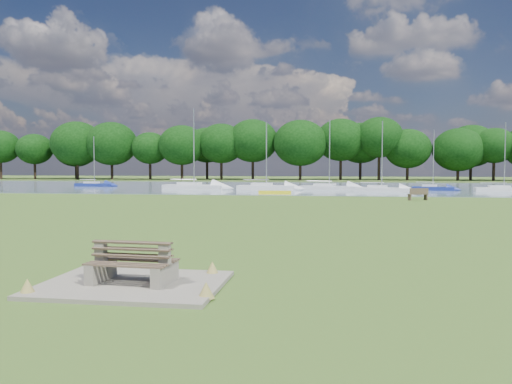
# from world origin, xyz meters

# --- Properties ---
(ground) EXTENTS (220.00, 220.00, 0.00)m
(ground) POSITION_xyz_m (0.00, 0.00, 0.00)
(ground) COLOR olive
(river) EXTENTS (220.00, 40.00, 0.10)m
(river) POSITION_xyz_m (0.00, 42.00, 0.00)
(river) COLOR slate
(river) RESTS_ON ground
(far_bank) EXTENTS (220.00, 20.00, 0.40)m
(far_bank) POSITION_xyz_m (0.00, 72.00, 0.00)
(far_bank) COLOR #4C6626
(far_bank) RESTS_ON ground
(concrete_pad) EXTENTS (4.20, 3.20, 0.10)m
(concrete_pad) POSITION_xyz_m (0.00, -14.00, 0.05)
(concrete_pad) COLOR gray
(concrete_pad) RESTS_ON ground
(bench_pair) EXTENTS (2.01, 1.26, 1.05)m
(bench_pair) POSITION_xyz_m (0.00, -14.00, 0.53)
(bench_pair) COLOR gray
(bench_pair) RESTS_ON concrete_pad
(riverbank_bench) EXTENTS (1.71, 0.98, 1.01)m
(riverbank_bench) POSITION_xyz_m (11.64, 17.36, 0.51)
(riverbank_bench) COLOR brown
(riverbank_bench) RESTS_ON ground
(kayak) EXTENTS (3.23, 0.83, 0.32)m
(kayak) POSITION_xyz_m (-0.94, 24.02, 0.21)
(kayak) COLOR yellow
(kayak) RESTS_ON river
(tree_line) EXTENTS (146.32, 9.99, 12.09)m
(tree_line) POSITION_xyz_m (1.21, 68.00, 7.20)
(tree_line) COLOR black
(tree_line) RESTS_ON far_bank
(sailboat_0) EXTENTS (6.72, 2.01, 7.81)m
(sailboat_0) POSITION_xyz_m (-2.91, 31.92, 0.54)
(sailboat_0) COLOR silver
(sailboat_0) RESTS_ON river
(sailboat_1) EXTENTS (5.91, 2.78, 7.59)m
(sailboat_1) POSITION_xyz_m (9.88, 30.09, 0.46)
(sailboat_1) COLOR silver
(sailboat_1) RESTS_ON river
(sailboat_2) EXTENTS (7.65, 2.94, 9.59)m
(sailboat_2) POSITION_xyz_m (-11.70, 32.58, 0.54)
(sailboat_2) COLOR silver
(sailboat_2) RESTS_ON river
(sailboat_3) EXTENTS (5.29, 1.78, 6.72)m
(sailboat_3) POSITION_xyz_m (-27.07, 38.08, 0.45)
(sailboat_3) COLOR navy
(sailboat_3) RESTS_ON river
(sailboat_6) EXTENTS (6.99, 3.53, 8.13)m
(sailboat_6) POSITION_xyz_m (4.27, 33.50, 0.47)
(sailboat_6) COLOR silver
(sailboat_6) RESTS_ON river
(sailboat_7) EXTENTS (6.04, 2.15, 7.43)m
(sailboat_7) POSITION_xyz_m (23.00, 32.26, 0.44)
(sailboat_7) COLOR silver
(sailboat_7) RESTS_ON river
(sailboat_8) EXTENTS (4.70, 2.33, 6.87)m
(sailboat_8) POSITION_xyz_m (15.93, 33.82, 0.46)
(sailboat_8) COLOR navy
(sailboat_8) RESTS_ON river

